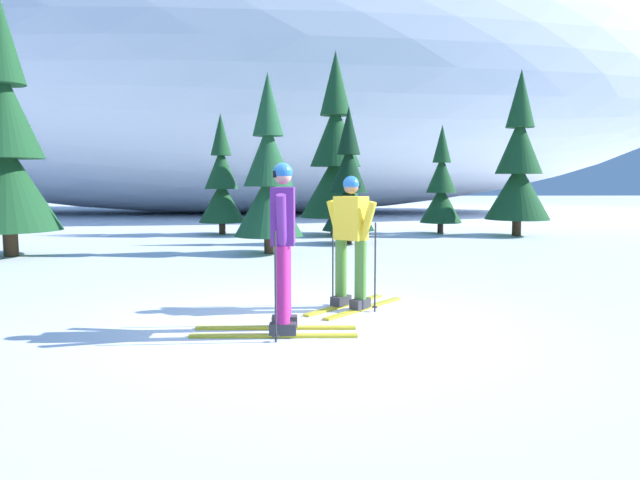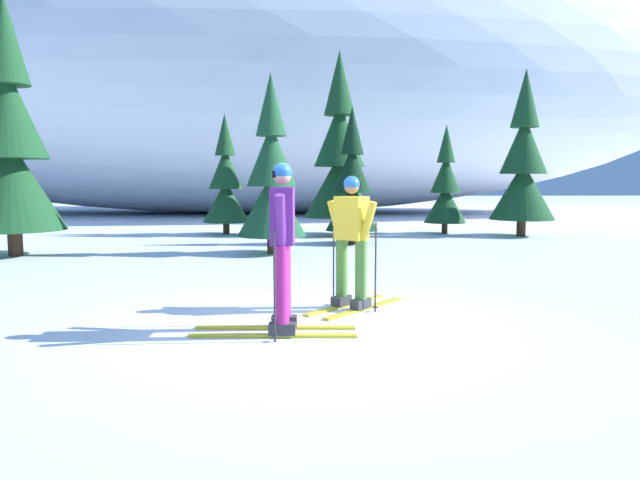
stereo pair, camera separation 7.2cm
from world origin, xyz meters
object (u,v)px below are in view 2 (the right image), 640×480
(skier_yellow_jacket, at_px, (352,241))
(pine_tree_left, at_px, (226,184))
(pine_tree_far_left, at_px, (10,148))
(pine_tree_center_right, at_px, (352,187))
(pine_tree_center, at_px, (339,159))
(pine_tree_far_right, at_px, (523,167))
(skier_purple_jacket, at_px, (282,244))
(pine_tree_right, at_px, (445,188))
(pine_tree_center_left, at_px, (271,179))

(skier_yellow_jacket, bearing_deg, pine_tree_left, 105.69)
(pine_tree_far_left, height_order, pine_tree_center_right, pine_tree_far_left)
(pine_tree_center, distance_m, pine_tree_center_right, 2.68)
(pine_tree_left, height_order, pine_tree_far_right, pine_tree_far_right)
(pine_tree_center, bearing_deg, pine_tree_far_right, -4.87)
(skier_purple_jacket, height_order, pine_tree_right, pine_tree_right)
(pine_tree_center_left, bearing_deg, pine_tree_left, 108.76)
(pine_tree_center_right, height_order, pine_tree_right, pine_tree_center_right)
(pine_tree_center, bearing_deg, skier_yellow_jacket, -92.60)
(pine_tree_center_left, bearing_deg, pine_tree_center_right, 45.46)
(pine_tree_center_right, bearing_deg, pine_tree_left, 140.95)
(skier_purple_jacket, height_order, pine_tree_far_right, pine_tree_far_right)
(pine_tree_left, xyz_separation_m, pine_tree_center_left, (1.69, -4.99, 0.13))
(pine_tree_center_left, bearing_deg, pine_tree_right, 44.10)
(pine_tree_far_left, bearing_deg, skier_yellow_jacket, -38.50)
(skier_yellow_jacket, bearing_deg, pine_tree_far_left, 141.50)
(pine_tree_far_right, bearing_deg, pine_tree_center, 175.13)
(pine_tree_center_right, bearing_deg, pine_tree_far_left, -163.41)
(skier_yellow_jacket, height_order, pine_tree_left, pine_tree_left)
(pine_tree_far_left, relative_size, pine_tree_center_left, 1.40)
(pine_tree_center_left, bearing_deg, skier_purple_jacket, -85.97)
(skier_purple_jacket, bearing_deg, pine_tree_left, 100.37)
(pine_tree_left, bearing_deg, pine_tree_far_right, -5.72)
(pine_tree_far_left, distance_m, pine_tree_center_left, 5.66)
(skier_yellow_jacket, relative_size, pine_tree_far_right, 0.34)
(pine_tree_left, bearing_deg, pine_tree_center, -7.05)
(pine_tree_left, xyz_separation_m, pine_tree_center_right, (3.67, -2.98, -0.07))
(skier_purple_jacket, xyz_separation_m, pine_tree_center, (1.31, 11.50, 1.35))
(pine_tree_far_left, height_order, pine_tree_far_right, pine_tree_far_left)
(skier_purple_jacket, bearing_deg, pine_tree_far_left, 132.37)
(pine_tree_center_right, distance_m, pine_tree_right, 4.37)
(pine_tree_center_left, height_order, pine_tree_center_right, pine_tree_center_left)
(pine_tree_far_left, distance_m, pine_tree_right, 12.02)
(pine_tree_right, bearing_deg, pine_tree_center_right, -136.78)
(skier_purple_jacket, bearing_deg, pine_tree_center, 83.50)
(pine_tree_far_left, xyz_separation_m, pine_tree_center_right, (7.59, 2.26, -0.87))
(pine_tree_center_left, bearing_deg, skier_yellow_jacket, -77.03)
(pine_tree_far_left, relative_size, pine_tree_left, 1.52)
(skier_purple_jacket, distance_m, pine_tree_far_left, 9.17)
(pine_tree_left, xyz_separation_m, pine_tree_right, (6.85, 0.01, -0.13))
(skier_yellow_jacket, xyz_separation_m, pine_tree_center_right, (0.65, 7.79, 0.61))
(pine_tree_left, relative_size, pine_tree_center_left, 0.92)
(pine_tree_left, height_order, pine_tree_center_right, pine_tree_left)
(pine_tree_far_left, relative_size, pine_tree_right, 1.66)
(pine_tree_center_left, height_order, pine_tree_right, pine_tree_center_left)
(pine_tree_center, bearing_deg, pine_tree_right, 7.55)
(skier_purple_jacket, bearing_deg, skier_yellow_jacket, 54.26)
(pine_tree_center, relative_size, pine_tree_right, 1.63)
(skier_yellow_jacket, xyz_separation_m, pine_tree_right, (3.83, 10.78, 0.54))
(skier_yellow_jacket, distance_m, skier_purple_jacket, 1.44)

